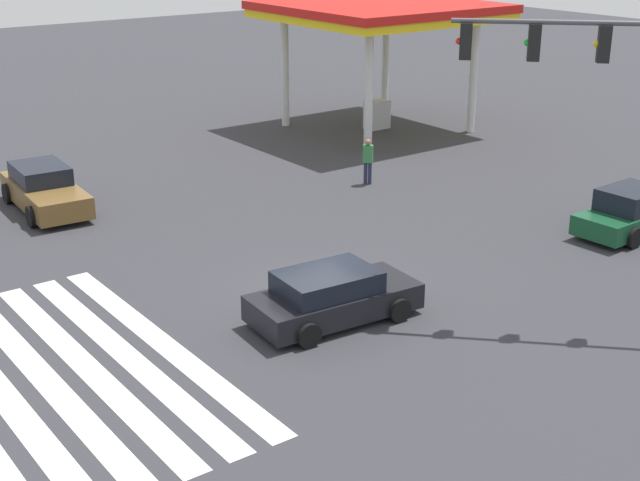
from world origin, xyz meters
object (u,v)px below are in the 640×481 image
object	(u,v)px
car_1	(635,212)
pedestrian	(368,159)
car_2	(332,296)
car_3	(44,190)

from	to	relation	value
car_1	pedestrian	size ratio (longest dim) A/B	2.75
car_1	car_2	bearing A→B (deg)	175.35
car_1	pedestrian	distance (m)	9.70
pedestrian	car_2	bearing A→B (deg)	2.71
car_2	pedestrian	distance (m)	11.86
car_1	car_2	xyz separation A→B (m)	(-0.48, -11.63, -0.02)
car_2	pedestrian	world-z (taller)	pedestrian
car_2	pedestrian	size ratio (longest dim) A/B	2.56
car_3	car_1	bearing A→B (deg)	50.55
car_3	pedestrian	xyz separation A→B (m)	(4.19, 10.71, 0.25)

